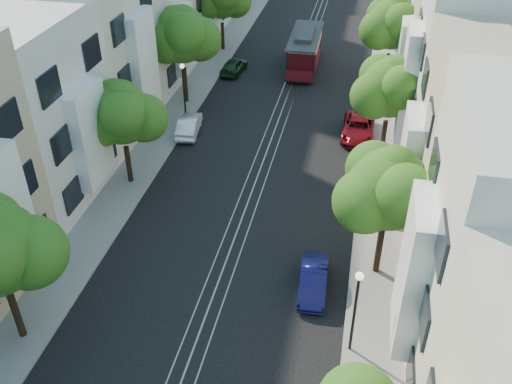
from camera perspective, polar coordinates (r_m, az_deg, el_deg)
The scene contains 21 objects.
ground at distance 44.51m, azimuth 3.24°, elevation 9.78°, with size 200.00×200.00×0.00m, color black.
sidewalk_east at distance 44.15m, azimuth 12.69°, elevation 8.84°, with size 2.50×80.00×0.12m, color gray.
sidewalk_west at distance 45.97m, azimuth -5.87°, elevation 10.57°, with size 2.50×80.00×0.12m, color gray.
rail_left at distance 44.58m, azimuth 2.53°, elevation 9.86°, with size 0.06×80.00×0.02m, color gray.
rail_slot at distance 44.50m, azimuth 3.24°, elevation 9.79°, with size 0.06×80.00×0.02m, color gray.
rail_right at distance 44.44m, azimuth 3.95°, elevation 9.72°, with size 0.06×80.00×0.02m, color gray.
lane_line at distance 44.50m, azimuth 3.24°, elevation 9.78°, with size 0.08×80.00×0.01m, color tan.
townhouses_east at distance 42.59m, azimuth 19.95°, elevation 14.17°, with size 7.75×72.00×12.00m.
townhouses_west at distance 45.67m, azimuth -12.09°, elevation 16.60°, with size 7.75×72.00×11.76m.
tree_e_b at distance 25.23m, azimuth 13.23°, elevation 0.10°, with size 4.93×4.08×6.68m.
tree_e_c at distance 34.97m, azimuth 13.40°, elevation 9.97°, with size 4.84×3.99×6.52m.
tree_e_d at distance 45.17m, azimuth 13.56°, elevation 15.93°, with size 5.01×4.16×6.85m.
tree_w_b at distance 32.29m, azimuth -13.24°, elevation 7.46°, with size 4.72×3.87×6.27m.
tree_w_c at distance 41.43m, azimuth -7.36°, elevation 15.20°, with size 5.13×4.28×7.09m.
lamp_east at distance 22.50m, azimuth 9.98°, elevation -10.67°, with size 0.32×0.32×4.16m.
lamp_west at distance 39.37m, azimuth -7.27°, elevation 10.66°, with size 0.32×0.32×4.16m.
cable_car at distance 48.65m, azimuth 4.90°, elevation 14.12°, with size 2.51×7.58×2.90m.
parked_car_e_mid at distance 26.43m, azimuth 5.76°, elevation -8.75°, with size 1.22×3.51×1.15m, color #0C0D3E.
parked_car_e_far at distance 38.74m, azimuth 10.20°, elevation 6.31°, with size 2.10×4.55×1.26m, color maroon.
parked_car_w_mid at distance 38.84m, azimuth -6.73°, elevation 6.67°, with size 1.28×3.66×1.21m, color white.
parked_car_w_far at distance 48.00m, azimuth -2.22°, elevation 12.51°, with size 1.44×3.57×1.22m, color #16371C.
Camera 1 is at (5.67, -12.01, 18.64)m, focal length 40.00 mm.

